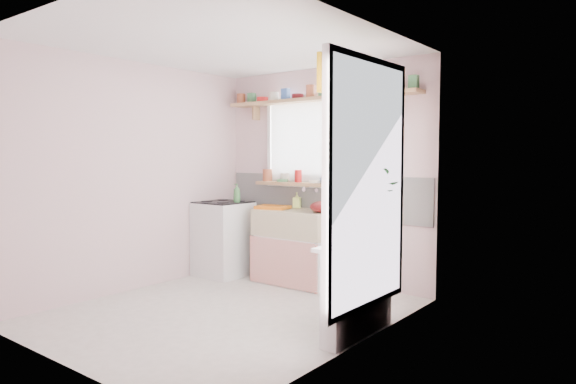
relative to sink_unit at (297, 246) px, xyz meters
The scene contains 19 objects.
room 1.31m from the sink_unit, 28.17° to the right, with size 3.20×3.20×3.20m.
sink_unit is the anchor object (origin of this frame).
cooker 0.98m from the sink_unit, 165.62° to the right, with size 0.58×0.58×0.93m.
radiator_ledge 1.82m from the sink_unit, 37.05° to the right, with size 0.22×0.95×0.78m.
windowsill 0.73m from the sink_unit, 90.00° to the left, with size 1.40×0.22×0.04m, color tan.
pine_shelf 1.70m from the sink_unit, 49.64° to the left, with size 2.52×0.24×0.04m, color tan.
shelf_crockery 1.78m from the sink_unit, 49.64° to the left, with size 2.47×0.11×0.12m.
sill_crockery 0.81m from the sink_unit, 104.89° to the left, with size 1.35×0.11×0.12m.
dish_tray 0.54m from the sink_unit, behind, with size 0.37×0.28×0.04m, color orange.
colander 0.61m from the sink_unit, ahead, with size 0.28×0.28×0.13m, color #5A0F11.
jade_plant 1.66m from the sink_unit, 27.02° to the right, with size 0.54×0.47×0.60m, color #2C6B2A.
fruit_bowl 1.81m from the sink_unit, 39.81° to the right, with size 0.29×0.29×0.07m, color silver.
herb_pot 1.79m from the sink_unit, 38.07° to the right, with size 0.12×0.08×0.22m, color #2F692A.
soap_bottle_sink 0.57m from the sink_unit, 126.70° to the left, with size 0.08×0.09×0.19m, color #E0F76D.
sill_cup 0.89m from the sink_unit, 145.05° to the left, with size 0.13×0.13×0.10m, color beige.
sill_bowl 0.84m from the sink_unit, 42.39° to the left, with size 0.19×0.19×0.06m, color #3454A9.
shelf_vase 2.13m from the sink_unit, ahead, with size 0.14×0.14×0.14m, color #AF4535.
cooker_bottle 0.97m from the sink_unit, 162.54° to the right, with size 0.09×0.09×0.23m, color #3A753C.
fruit 1.82m from the sink_unit, 39.54° to the right, with size 0.20×0.14×0.10m.
Camera 1 is at (3.38, -3.40, 1.47)m, focal length 32.00 mm.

